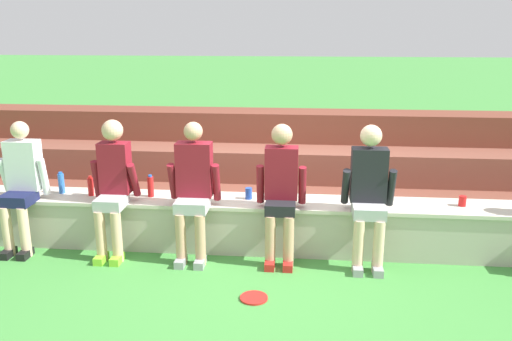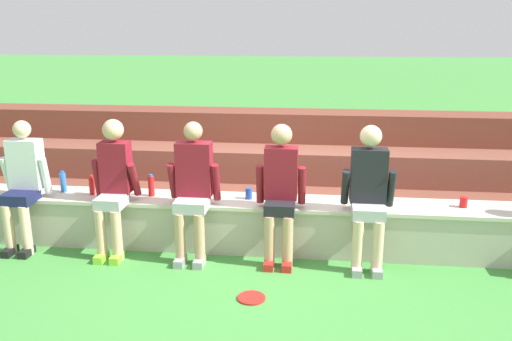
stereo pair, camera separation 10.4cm
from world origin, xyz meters
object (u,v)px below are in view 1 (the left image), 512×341
at_px(person_left_of_center, 113,183).
at_px(person_center, 193,187).
at_px(plastic_cup_middle, 249,193).
at_px(water_bottle_mid_left, 61,183).
at_px(frisbee, 254,298).
at_px(water_bottle_center_gap, 91,186).
at_px(water_bottle_near_right, 151,186).
at_px(person_far_left, 21,182).
at_px(person_far_right, 369,191).
at_px(plastic_cup_left_end, 462,201).
at_px(person_right_of_center, 281,188).

distance_m(person_left_of_center, person_center, 0.89).
relative_size(person_center, plastic_cup_middle, 11.57).
bearing_deg(plastic_cup_middle, person_center, -148.51).
xyz_separation_m(person_left_of_center, plastic_cup_middle, (1.44, 0.32, -0.18)).
xyz_separation_m(water_bottle_mid_left, frisbee, (2.37, -1.23, -0.68)).
bearing_deg(water_bottle_center_gap, frisbee, -30.55).
bearing_deg(water_bottle_near_right, person_center, -29.51).
bearing_deg(person_left_of_center, person_far_left, 178.55).
relative_size(person_left_of_center, person_far_right, 1.00).
xyz_separation_m(person_far_left, plastic_cup_left_end, (4.82, 0.28, -0.15)).
xyz_separation_m(person_far_right, plastic_cup_middle, (-1.28, 0.34, -0.18)).
height_order(person_right_of_center, person_far_right, person_far_right).
relative_size(person_center, water_bottle_near_right, 5.79).
bearing_deg(plastic_cup_left_end, frisbee, -150.73).
bearing_deg(water_bottle_near_right, frisbee, -42.77).
distance_m(water_bottle_center_gap, plastic_cup_middle, 1.81).
relative_size(person_right_of_center, water_bottle_near_right, 5.76).
height_order(person_far_left, person_center, person_center).
distance_m(person_far_left, water_bottle_mid_left, 0.44).
xyz_separation_m(person_far_left, frisbee, (2.67, -0.92, -0.77)).
xyz_separation_m(person_center, person_right_of_center, (0.93, 0.02, 0.00)).
height_order(person_left_of_center, person_right_of_center, person_left_of_center).
bearing_deg(person_far_right, water_bottle_near_right, 172.46).
bearing_deg(water_bottle_near_right, plastic_cup_left_end, 0.01).
bearing_deg(person_right_of_center, water_bottle_near_right, 168.55).
bearing_deg(water_bottle_center_gap, person_left_of_center, -36.66).
relative_size(person_far_left, person_left_of_center, 0.97).
relative_size(person_left_of_center, plastic_cup_left_end, 13.31).
bearing_deg(person_far_right, person_center, -179.96).
relative_size(person_far_left, person_far_right, 0.98).
xyz_separation_m(person_far_right, water_bottle_center_gap, (-3.10, 0.29, -0.13)).
bearing_deg(person_far_left, plastic_cup_left_end, 3.29).
bearing_deg(person_left_of_center, water_bottle_near_right, 43.38).
distance_m(person_center, frisbee, 1.39).
xyz_separation_m(person_right_of_center, frisbee, (-0.20, -0.90, -0.79)).
height_order(water_bottle_mid_left, water_bottle_near_right, water_bottle_near_right).
height_order(person_far_left, water_bottle_mid_left, person_far_left).
bearing_deg(water_bottle_center_gap, water_bottle_mid_left, 171.51).
bearing_deg(person_center, water_bottle_center_gap, 166.84).
relative_size(person_left_of_center, water_bottle_center_gap, 6.39).
xyz_separation_m(plastic_cup_left_end, plastic_cup_middle, (-2.32, 0.02, 0.01)).
bearing_deg(water_bottle_mid_left, person_left_of_center, -24.06).
height_order(water_bottle_mid_left, frisbee, water_bottle_mid_left).
height_order(plastic_cup_middle, frisbee, plastic_cup_middle).
bearing_deg(plastic_cup_middle, person_right_of_center, -40.70).
bearing_deg(person_far_right, person_left_of_center, 179.69).
bearing_deg(person_right_of_center, person_far_right, -0.96).
xyz_separation_m(person_center, water_bottle_mid_left, (-1.63, 0.35, -0.11)).
relative_size(person_far_left, person_center, 0.98).
bearing_deg(frisbee, person_left_of_center, 150.99).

